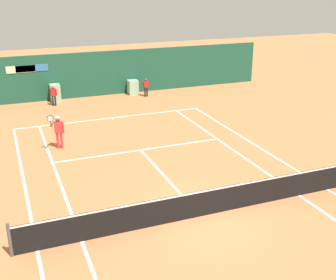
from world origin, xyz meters
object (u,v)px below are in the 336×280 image
object	(u,v)px
ball_kid_right_post	(54,94)
tennis_ball_near_service_line	(109,126)
ball_kid_left_post	(146,86)
player_on_baseline	(58,130)

from	to	relation	value
ball_kid_right_post	tennis_ball_near_service_line	world-z (taller)	ball_kid_right_post
tennis_ball_near_service_line	ball_kid_left_post	bearing A→B (deg)	53.06
player_on_baseline	ball_kid_right_post	bearing A→B (deg)	-77.34
player_on_baseline	ball_kid_right_post	size ratio (longest dim) A/B	1.38
ball_kid_left_post	player_on_baseline	bearing A→B (deg)	54.24
ball_kid_left_post	ball_kid_right_post	bearing A→B (deg)	6.64
player_on_baseline	tennis_ball_near_service_line	size ratio (longest dim) A/B	26.12
tennis_ball_near_service_line	player_on_baseline	bearing A→B (deg)	-141.95
ball_kid_right_post	player_on_baseline	bearing A→B (deg)	93.79
player_on_baseline	ball_kid_left_post	size ratio (longest dim) A/B	1.43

